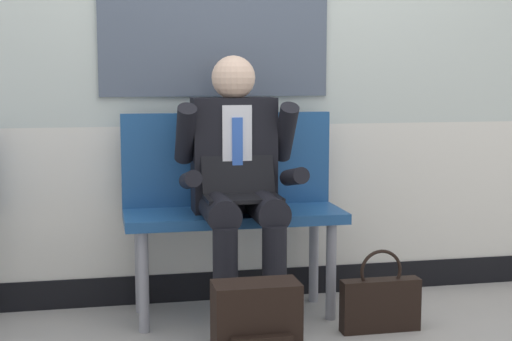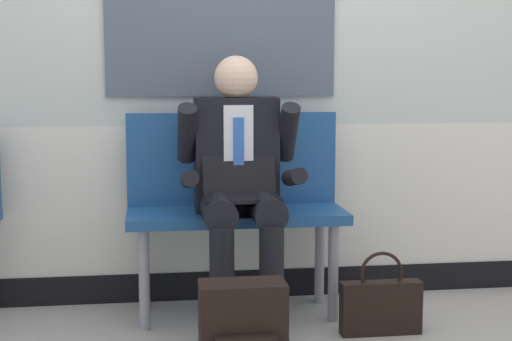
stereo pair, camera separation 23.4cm
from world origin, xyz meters
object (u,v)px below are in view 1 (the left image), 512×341
at_px(bench_with_person, 231,197).
at_px(person_seated, 239,181).
at_px(handbag, 380,302).
at_px(backpack, 256,340).

height_order(bench_with_person, person_seated, person_seated).
xyz_separation_m(bench_with_person, handbag, (0.63, -0.44, -0.45)).
height_order(person_seated, backpack, person_seated).
bearing_deg(person_seated, bench_with_person, 90.00).
bearing_deg(backpack, person_seated, 84.19).
bearing_deg(bench_with_person, backpack, -94.63).
bearing_deg(handbag, bench_with_person, 145.17).
height_order(person_seated, handbag, person_seated).
relative_size(bench_with_person, handbag, 2.74).
distance_m(person_seated, backpack, 0.93).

